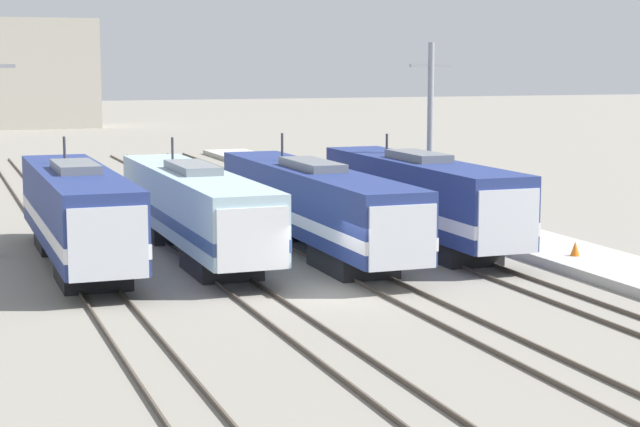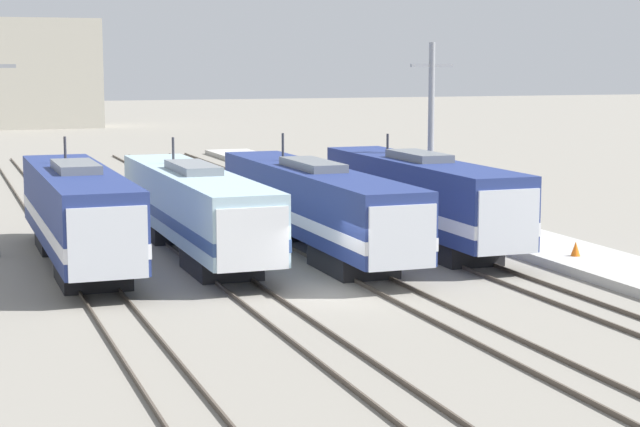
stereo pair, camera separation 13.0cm
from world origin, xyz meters
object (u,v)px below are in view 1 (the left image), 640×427
(locomotive_center_left, at_px, (196,209))
(traffic_cone, at_px, (575,249))
(locomotive_center_right, at_px, (316,206))
(locomotive_far_right, at_px, (422,199))
(catenary_tower_right, at_px, (430,133))
(locomotive_far_left, at_px, (79,215))

(locomotive_center_left, relative_size, traffic_cone, 30.33)
(locomotive_center_right, xyz_separation_m, traffic_cone, (9.21, -6.09, -1.42))
(locomotive_far_right, xyz_separation_m, catenary_tower_right, (2.27, 3.97, 2.66))
(locomotive_center_right, relative_size, locomotive_far_right, 1.18)
(traffic_cone, bearing_deg, locomotive_far_right, 124.12)
(catenary_tower_right, distance_m, traffic_cone, 11.04)
(locomotive_center_left, distance_m, locomotive_far_right, 10.25)
(locomotive_far_left, relative_size, locomotive_center_left, 0.89)
(locomotive_far_left, xyz_separation_m, locomotive_center_right, (10.18, -0.25, -0.11))
(locomotive_far_right, bearing_deg, locomotive_far_left, 178.98)
(locomotive_center_right, relative_size, traffic_cone, 31.91)
(locomotive_far_right, xyz_separation_m, traffic_cone, (4.11, -6.07, -1.53))
(locomotive_center_right, height_order, catenary_tower_right, catenary_tower_right)
(locomotive_center_left, height_order, locomotive_center_right, locomotive_center_right)
(locomotive_far_right, bearing_deg, traffic_cone, -55.88)
(locomotive_far_left, bearing_deg, locomotive_center_left, 10.05)
(locomotive_center_right, height_order, traffic_cone, locomotive_center_right)
(locomotive_center_left, distance_m, traffic_cone, 16.09)
(locomotive_center_left, bearing_deg, traffic_cone, -26.88)
(locomotive_center_right, distance_m, locomotive_far_right, 5.09)
(locomotive_center_right, distance_m, traffic_cone, 11.13)
(locomotive_far_left, xyz_separation_m, locomotive_center_left, (5.09, 0.90, -0.14))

